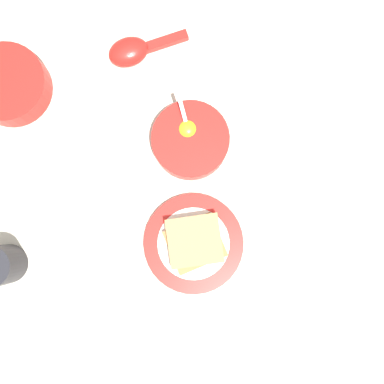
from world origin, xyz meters
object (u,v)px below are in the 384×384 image
(toast_plate, at_px, (194,243))
(soup_spoon, at_px, (134,50))
(egg_bowl, at_px, (190,141))
(congee_bowl, at_px, (8,85))
(toast_sandwich, at_px, (195,242))

(toast_plate, relative_size, soup_spoon, 1.28)
(toast_plate, distance_m, soup_spoon, 0.39)
(soup_spoon, bearing_deg, toast_plate, -41.61)
(egg_bowl, bearing_deg, congee_bowl, -166.05)
(toast_sandwich, xyz_separation_m, congee_bowl, (-0.45, 0.07, -0.00))
(toast_sandwich, distance_m, congee_bowl, 0.46)
(congee_bowl, bearing_deg, toast_plate, -9.38)
(egg_bowl, xyz_separation_m, congee_bowl, (-0.35, -0.09, 0.00))
(egg_bowl, relative_size, congee_bowl, 0.96)
(egg_bowl, xyz_separation_m, soup_spoon, (-0.18, 0.10, -0.01))
(congee_bowl, bearing_deg, toast_sandwich, -8.94)
(toast_sandwich, bearing_deg, egg_bowl, 123.47)
(toast_sandwich, bearing_deg, toast_plate, -95.01)
(toast_plate, relative_size, congee_bowl, 1.24)
(toast_plate, bearing_deg, toast_sandwich, 84.99)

